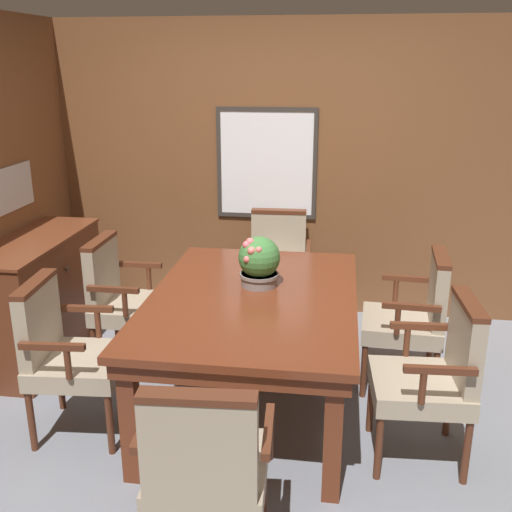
{
  "coord_description": "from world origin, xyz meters",
  "views": [
    {
      "loc": [
        0.5,
        -3.12,
        2.11
      ],
      "look_at": [
        -0.0,
        0.37,
        0.96
      ],
      "focal_mm": 42.0,
      "sensor_mm": 36.0,
      "label": 1
    }
  ],
  "objects": [
    {
      "name": "chair_left_far",
      "position": [
        -1.0,
        0.65,
        0.52
      ],
      "size": [
        0.51,
        0.55,
        0.94
      ],
      "rotation": [
        0.0,
        0.0,
        1.57
      ],
      "color": "#562B19",
      "rests_on": "ground_plane"
    },
    {
      "name": "chair_left_near",
      "position": [
        -1.03,
        -0.19,
        0.52
      ],
      "size": [
        0.55,
        0.57,
        0.94
      ],
      "rotation": [
        0.0,
        0.0,
        1.65
      ],
      "color": "#562B19",
      "rests_on": "ground_plane"
    },
    {
      "name": "chair_head_far",
      "position": [
        0.0,
        1.54,
        0.52
      ],
      "size": [
        0.56,
        0.53,
        0.94
      ],
      "rotation": [
        0.0,
        0.0,
        0.04
      ],
      "color": "#562B19",
      "rests_on": "ground_plane"
    },
    {
      "name": "chair_right_near",
      "position": [
        1.04,
        -0.16,
        0.52
      ],
      "size": [
        0.54,
        0.57,
        0.94
      ],
      "rotation": [
        0.0,
        0.0,
        -1.51
      ],
      "color": "#562B19",
      "rests_on": "ground_plane"
    },
    {
      "name": "chair_right_far",
      "position": [
        1.01,
        0.62,
        0.52
      ],
      "size": [
        0.54,
        0.57,
        0.94
      ],
      "rotation": [
        0.0,
        0.0,
        -1.63
      ],
      "color": "#562B19",
      "rests_on": "ground_plane"
    },
    {
      "name": "potted_plant",
      "position": [
        0.01,
        0.39,
        0.92
      ],
      "size": [
        0.26,
        0.28,
        0.32
      ],
      "color": "gray",
      "rests_on": "dining_table"
    },
    {
      "name": "ground_plane",
      "position": [
        0.0,
        0.0,
        0.0
      ],
      "size": [
        14.0,
        14.0,
        0.0
      ],
      "primitive_type": "plane",
      "color": "gray"
    },
    {
      "name": "dining_table",
      "position": [
        -0.0,
        0.22,
        0.67
      ],
      "size": [
        1.24,
        1.8,
        0.76
      ],
      "color": "maroon",
      "rests_on": "ground_plane"
    },
    {
      "name": "sideboard_cabinet",
      "position": [
        -1.66,
        0.71,
        0.45
      ],
      "size": [
        0.48,
        1.28,
        0.9
      ],
      "color": "brown",
      "rests_on": "ground_plane"
    },
    {
      "name": "wall_back",
      "position": [
        -0.0,
        1.86,
        1.23
      ],
      "size": [
        7.2,
        0.08,
        2.45
      ],
      "color": "brown",
      "rests_on": "ground_plane"
    },
    {
      "name": "chair_head_near",
      "position": [
        -0.0,
        -1.09,
        0.52
      ],
      "size": [
        0.57,
        0.54,
        0.94
      ],
      "rotation": [
        0.0,
        0.0,
        3.21
      ],
      "color": "#562B19",
      "rests_on": "ground_plane"
    }
  ]
}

